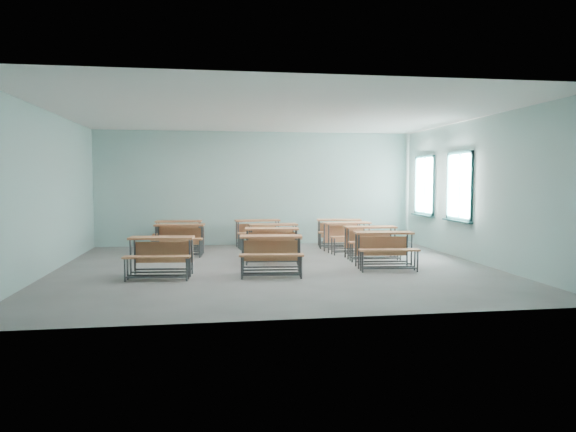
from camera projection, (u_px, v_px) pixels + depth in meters
name	position (u px, v px, depth m)	size (l,w,h in m)	color
room	(279.00, 191.00, 10.68)	(9.04, 8.04, 3.24)	gray
desk_unit_r0c0	(161.00, 250.00, 9.71)	(1.28, 0.92, 0.75)	#AA623D
desk_unit_r0c1	(271.00, 249.00, 9.94)	(1.28, 0.92, 0.75)	#AA623D
desk_unit_r0c2	(385.00, 244.00, 10.64)	(1.28, 0.92, 0.75)	#AA623D
desk_unit_r1c1	(272.00, 239.00, 11.50)	(1.28, 0.93, 0.75)	#AA623D
desk_unit_r1c2	(371.00, 237.00, 11.93)	(1.25, 0.87, 0.75)	#AA623D
desk_unit_r2c0	(179.00, 235.00, 12.51)	(1.28, 0.92, 0.75)	#AA623D
desk_unit_r2c1	(274.00, 234.00, 12.60)	(1.25, 0.88, 0.75)	#AA623D
desk_unit_r2c2	(348.00, 232.00, 13.06)	(1.30, 0.95, 0.75)	#AA623D
desk_unit_r3c0	(178.00, 230.00, 13.62)	(1.26, 0.88, 0.75)	#AA623D
desk_unit_r3c1	(258.00, 229.00, 13.93)	(1.28, 0.92, 0.75)	#AA623D
desk_unit_r3c2	(339.00, 228.00, 14.11)	(1.30, 0.96, 0.75)	#AA623D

